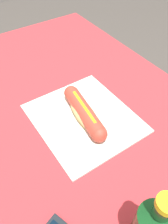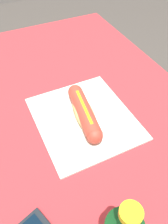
% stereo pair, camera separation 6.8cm
% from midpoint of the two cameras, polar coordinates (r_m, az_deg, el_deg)
% --- Properties ---
extents(ground_plane, '(6.00, 6.00, 0.00)m').
position_cam_midpoint_polar(ground_plane, '(1.39, -1.06, -22.06)').
color(ground_plane, '#47423D').
rests_on(ground_plane, ground).
extents(dining_table, '(1.18, 0.83, 0.77)m').
position_cam_midpoint_polar(dining_table, '(0.84, -1.64, -6.14)').
color(dining_table, brown).
rests_on(dining_table, ground).
extents(paper_wrapper, '(0.32, 0.28, 0.01)m').
position_cam_midpoint_polar(paper_wrapper, '(0.70, 2.78, -1.67)').
color(paper_wrapper, silver).
rests_on(paper_wrapper, dining_table).
extents(hot_dog, '(0.23, 0.08, 0.05)m').
position_cam_midpoint_polar(hot_dog, '(0.68, 2.86, -0.20)').
color(hot_dog, '#DBB26B').
rests_on(hot_dog, paper_wrapper).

